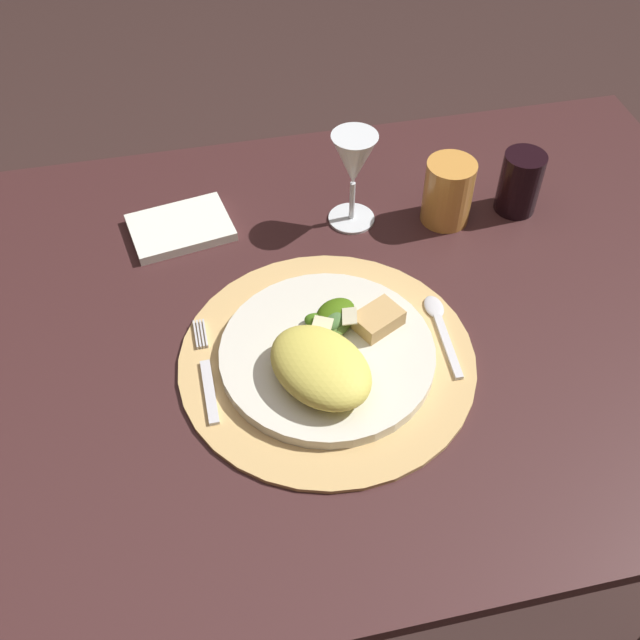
# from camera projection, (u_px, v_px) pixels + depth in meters

# --- Properties ---
(ground_plane) EXTENTS (6.00, 6.00, 0.00)m
(ground_plane) POSITION_uv_depth(u_px,v_px,m) (316.00, 553.00, 1.49)
(ground_plane) COLOR #362421
(dining_table) EXTENTS (1.25, 0.81, 0.71)m
(dining_table) POSITION_uv_depth(u_px,v_px,m) (315.00, 386.00, 1.07)
(dining_table) COLOR #3C2020
(dining_table) RESTS_ON ground
(placemat) EXTENTS (0.36, 0.36, 0.01)m
(placemat) POSITION_uv_depth(u_px,v_px,m) (329.00, 359.00, 0.91)
(placemat) COLOR tan
(placemat) RESTS_ON dining_table
(dinner_plate) EXTENTS (0.26, 0.26, 0.02)m
(dinner_plate) POSITION_uv_depth(u_px,v_px,m) (329.00, 353.00, 0.90)
(dinner_plate) COLOR silver
(dinner_plate) RESTS_ON placemat
(pasta_serving) EXTENTS (0.15, 0.17, 0.05)m
(pasta_serving) POSITION_uv_depth(u_px,v_px,m) (320.00, 367.00, 0.85)
(pasta_serving) COLOR #DCCD55
(pasta_serving) RESTS_ON dinner_plate
(salad_greens) EXTENTS (0.08, 0.07, 0.03)m
(salad_greens) POSITION_uv_depth(u_px,v_px,m) (334.00, 317.00, 0.92)
(salad_greens) COLOR #4E722B
(salad_greens) RESTS_ON dinner_plate
(bread_piece) EXTENTS (0.07, 0.06, 0.02)m
(bread_piece) POSITION_uv_depth(u_px,v_px,m) (378.00, 319.00, 0.91)
(bread_piece) COLOR tan
(bread_piece) RESTS_ON dinner_plate
(fork) EXTENTS (0.01, 0.16, 0.00)m
(fork) POSITION_uv_depth(u_px,v_px,m) (207.00, 375.00, 0.89)
(fork) COLOR silver
(fork) RESTS_ON placemat
(spoon) EXTENTS (0.02, 0.14, 0.01)m
(spoon) POSITION_uv_depth(u_px,v_px,m) (439.00, 322.00, 0.94)
(spoon) COLOR silver
(spoon) RESTS_ON placemat
(napkin) EXTENTS (0.16, 0.12, 0.01)m
(napkin) POSITION_uv_depth(u_px,v_px,m) (181.00, 228.00, 1.06)
(napkin) COLOR white
(napkin) RESTS_ON dining_table
(wine_glass) EXTENTS (0.07, 0.07, 0.14)m
(wine_glass) POSITION_uv_depth(u_px,v_px,m) (354.00, 164.00, 1.01)
(wine_glass) COLOR silver
(wine_glass) RESTS_ON dining_table
(amber_tumbler) EXTENTS (0.07, 0.07, 0.10)m
(amber_tumbler) POSITION_uv_depth(u_px,v_px,m) (448.00, 192.00, 1.05)
(amber_tumbler) COLOR gold
(amber_tumbler) RESTS_ON dining_table
(dark_tumbler) EXTENTS (0.06, 0.06, 0.09)m
(dark_tumbler) POSITION_uv_depth(u_px,v_px,m) (520.00, 183.00, 1.07)
(dark_tumbler) COLOR black
(dark_tumbler) RESTS_ON dining_table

